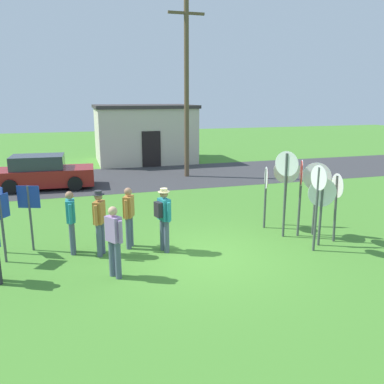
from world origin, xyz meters
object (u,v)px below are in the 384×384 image
at_px(stop_sign_tallest, 318,194).
at_px(info_panel_middle, 0,207).
at_px(stop_sign_low_front, 266,187).
at_px(person_in_teal, 164,215).
at_px(stop_sign_leaning_right, 286,179).
at_px(person_with_sunhat, 129,214).
at_px(info_panel_rightmost, 1,216).
at_px(parked_car_on_street, 43,173).
at_px(person_on_left, 114,238).
at_px(info_panel_leftmost, 29,206).
at_px(stop_sign_rear_left, 316,186).
at_px(stop_sign_leaning_left, 286,179).
at_px(person_near_signs, 71,219).
at_px(stop_sign_nearest, 301,185).
at_px(person_in_dark_shirt, 100,219).
at_px(utility_pole, 187,88).
at_px(stop_sign_center_cluster, 322,201).
at_px(stop_sign_far_back, 337,196).

relative_size(stop_sign_tallest, info_panel_middle, 1.28).
distance_m(stop_sign_low_front, person_in_teal, 3.65).
height_order(stop_sign_leaning_right, person_with_sunhat, stop_sign_leaning_right).
height_order(info_panel_middle, info_panel_rightmost, info_panel_middle).
relative_size(parked_car_on_street, person_on_left, 2.59).
height_order(parked_car_on_street, info_panel_leftmost, info_panel_leftmost).
bearing_deg(stop_sign_rear_left, person_with_sunhat, 174.36).
bearing_deg(stop_sign_low_front, stop_sign_tallest, -79.32).
relative_size(stop_sign_leaning_left, stop_sign_tallest, 1.09).
bearing_deg(stop_sign_leaning_left, stop_sign_leaning_right, 59.06).
bearing_deg(person_near_signs, stop_sign_low_front, 4.45).
distance_m(stop_sign_rear_left, stop_sign_nearest, 0.50).
bearing_deg(person_near_signs, person_in_dark_shirt, -25.60).
relative_size(utility_pole, person_on_left, 5.05).
distance_m(stop_sign_low_front, stop_sign_center_cluster, 1.97).
bearing_deg(stop_sign_far_back, stop_sign_tallest, -154.01).
bearing_deg(stop_sign_rear_left, utility_pole, 96.86).
bearing_deg(person_near_signs, info_panel_rightmost, -175.60).
xyz_separation_m(stop_sign_center_cluster, info_panel_middle, (-8.33, 1.91, -0.03)).
bearing_deg(stop_sign_far_back, parked_car_on_street, 131.07).
relative_size(stop_sign_nearest, person_near_signs, 1.36).
distance_m(utility_pole, stop_sign_leaning_left, 10.04).
height_order(stop_sign_nearest, info_panel_middle, stop_sign_nearest).
height_order(stop_sign_tallest, person_with_sunhat, stop_sign_tallest).
relative_size(parked_car_on_street, stop_sign_nearest, 1.91).
bearing_deg(stop_sign_nearest, info_panel_rightmost, 177.23).
distance_m(person_near_signs, person_in_dark_shirt, 0.78).
relative_size(stop_sign_center_cluster, stop_sign_nearest, 0.83).
bearing_deg(person_with_sunhat, stop_sign_nearest, -5.78).
bearing_deg(stop_sign_tallest, info_panel_leftmost, 163.16).
distance_m(stop_sign_leaning_right, stop_sign_far_back, 1.84).
height_order(person_in_dark_shirt, person_on_left, person_in_dark_shirt).
bearing_deg(person_in_dark_shirt, stop_sign_rear_left, -1.97).
distance_m(stop_sign_far_back, stop_sign_tallest, 1.07).
xyz_separation_m(stop_sign_leaning_left, person_on_left, (-5.06, -1.32, -0.79)).
height_order(person_near_signs, person_in_dark_shirt, person_in_dark_shirt).
bearing_deg(stop_sign_rear_left, stop_sign_nearest, 175.81).
height_order(parked_car_on_street, stop_sign_center_cluster, stop_sign_center_cluster).
bearing_deg(stop_sign_low_front, info_panel_leftmost, 179.43).
relative_size(stop_sign_far_back, stop_sign_nearest, 0.87).
bearing_deg(person_near_signs, stop_sign_rear_left, -4.56).
bearing_deg(stop_sign_nearest, info_panel_leftmost, 172.09).
relative_size(stop_sign_far_back, info_panel_leftmost, 1.11).
bearing_deg(person_in_dark_shirt, info_panel_leftmost, 153.73).
height_order(stop_sign_nearest, info_panel_leftmost, stop_sign_nearest).
xyz_separation_m(stop_sign_far_back, stop_sign_tallest, (-0.94, -0.46, 0.23)).
height_order(utility_pole, stop_sign_rear_left, utility_pole).
relative_size(person_in_dark_shirt, info_panel_rightmost, 1.00).
bearing_deg(person_in_dark_shirt, info_panel_middle, 160.21).
bearing_deg(person_near_signs, info_panel_leftmost, 153.28).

